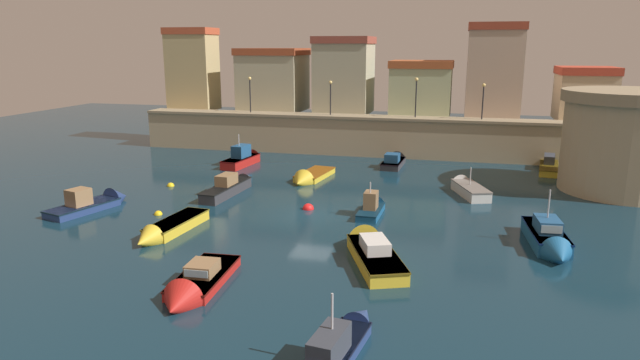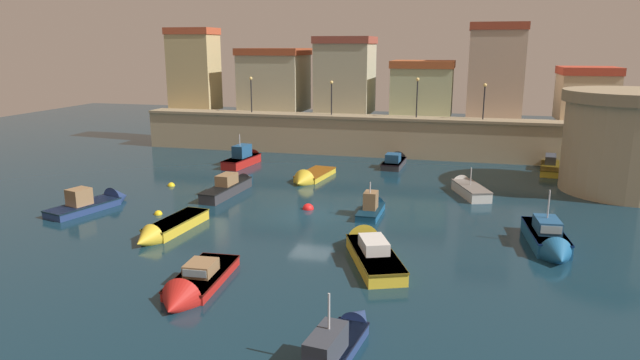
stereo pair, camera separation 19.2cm
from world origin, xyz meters
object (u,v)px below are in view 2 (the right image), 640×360
at_px(fortress_tower, 628,141).
at_px(moored_boat_11, 309,178).
at_px(moored_boat_1, 467,188).
at_px(mooring_buoy_1, 308,209).
at_px(mooring_buoy_2, 158,214).
at_px(moored_boat_13, 550,164).
at_px(quay_lamp_0, 251,89).
at_px(moored_boat_12, 373,207).
at_px(moored_boat_10, 396,161).
at_px(moored_boat_9, 96,202).
at_px(moored_boat_2, 192,287).
at_px(moored_boat_8, 549,240).
at_px(moored_boat_0, 246,158).
at_px(moored_boat_7, 232,186).
at_px(moored_boat_6, 337,344).
at_px(moored_boat_3, 166,229).
at_px(quay_lamp_2, 417,91).
at_px(quay_lamp_3, 484,95).
at_px(moored_boat_4, 370,249).
at_px(quay_lamp_1, 332,92).
at_px(mooring_buoy_0, 171,186).

height_order(fortress_tower, moored_boat_11, fortress_tower).
distance_m(moored_boat_1, mooring_buoy_1, 11.99).
relative_size(moored_boat_11, mooring_buoy_2, 11.39).
bearing_deg(moored_boat_13, quay_lamp_0, 93.63).
xyz_separation_m(moored_boat_11, moored_boat_12, (6.19, -7.28, 0.15)).
distance_m(quay_lamp_0, moored_boat_10, 16.56).
relative_size(fortress_tower, moored_boat_9, 1.53).
height_order(moored_boat_2, moored_boat_8, moored_boat_8).
height_order(moored_boat_0, moored_boat_7, moored_boat_0).
xyz_separation_m(fortress_tower, moored_boat_11, (-22.80, -2.49, -3.43)).
height_order(moored_boat_6, moored_boat_8, moored_boat_8).
distance_m(moored_boat_3, moored_boat_6, 15.51).
xyz_separation_m(quay_lamp_2, mooring_buoy_2, (-13.82, -22.71, -6.19)).
bearing_deg(quay_lamp_3, moored_boat_10, -151.14).
height_order(moored_boat_9, moored_boat_12, moored_boat_12).
bearing_deg(moored_boat_3, quay_lamp_2, 161.33).
relative_size(moored_boat_2, moored_boat_6, 0.90).
bearing_deg(moored_boat_4, moored_boat_13, -47.34).
relative_size(moored_boat_6, moored_boat_8, 1.08).
bearing_deg(quay_lamp_1, moored_boat_11, -85.01).
distance_m(moored_boat_3, moored_boat_8, 20.53).
xyz_separation_m(fortress_tower, moored_boat_9, (-34.23, -13.12, -3.31)).
xyz_separation_m(quay_lamp_3, moored_boat_2, (-12.38, -32.65, -5.65)).
bearing_deg(moored_boat_13, mooring_buoy_1, 143.43).
xyz_separation_m(quay_lamp_3, moored_boat_7, (-17.51, -16.50, -5.45)).
xyz_separation_m(quay_lamp_0, quay_lamp_2, (16.33, 0.00, 0.08)).
bearing_deg(mooring_buoy_0, moored_boat_7, -6.59).
distance_m(quay_lamp_2, moored_boat_3, 29.01).
height_order(quay_lamp_3, moored_boat_0, quay_lamp_3).
xyz_separation_m(fortress_tower, moored_boat_8, (-6.72, -13.98, -3.18)).
bearing_deg(quay_lamp_2, moored_boat_10, -108.17).
bearing_deg(moored_boat_2, moored_boat_8, 118.03).
bearing_deg(moored_boat_2, moored_boat_0, -166.45).
distance_m(moored_boat_6, moored_boat_7, 22.88).
relative_size(moored_boat_7, mooring_buoy_1, 9.75).
bearing_deg(moored_boat_11, moored_boat_3, -8.59).
bearing_deg(moored_boat_1, quay_lamp_2, 1.00).
xyz_separation_m(moored_boat_2, moored_boat_3, (-4.93, 6.59, 0.04)).
height_order(quay_lamp_0, mooring_buoy_0, quay_lamp_0).
bearing_deg(mooring_buoy_0, mooring_buoy_2, -67.07).
relative_size(quay_lamp_1, moored_boat_10, 0.60).
bearing_deg(quay_lamp_0, mooring_buoy_1, -59.61).
height_order(fortress_tower, quay_lamp_0, quay_lamp_0).
height_order(moored_boat_7, moored_boat_11, moored_boat_7).
height_order(quay_lamp_2, moored_boat_11, quay_lamp_2).
bearing_deg(moored_boat_0, moored_boat_8, -118.08).
xyz_separation_m(quay_lamp_3, moored_boat_8, (3.01, -23.20, -5.44)).
bearing_deg(quay_lamp_3, mooring_buoy_1, -119.86).
height_order(moored_boat_12, mooring_buoy_2, moored_boat_12).
distance_m(moored_boat_3, moored_boat_13, 33.31).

